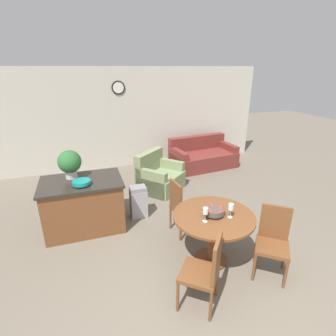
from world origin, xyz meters
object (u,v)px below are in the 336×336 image
Objects in this scene: dining_chair_near_right at (273,238)px; teal_bowl at (81,182)px; armchair at (159,177)px; trash_bin at (138,202)px; dining_table at (213,226)px; dining_chair_near_left at (206,269)px; kitchen_island at (84,204)px; dining_chair_far_side at (182,206)px; wine_glass_left at (205,211)px; wine_glass_right at (231,207)px; potted_plant at (70,163)px; fruit_bowl at (214,211)px; couch at (202,157)px.

dining_chair_near_right is 2.97m from teal_bowl.
armchair is at bearing -38.19° from dining_chair_near_right.
dining_chair_near_right is 2.45m from trash_bin.
dining_chair_near_left is at bearing -123.17° from dining_table.
kitchen_island is at bearing 171.73° from armchair.
dining_chair_far_side is 0.98m from wine_glass_left.
armchair is at bearing 94.35° from wine_glass_right.
potted_plant is at bearing 112.19° from teal_bowl.
potted_plant is (-1.66, 1.79, 0.25)m from wine_glass_left.
fruit_bowl reaches higher than couch.
dining_chair_near_left reaches higher than trash_bin.
dining_table is at bearing -64.66° from trash_bin.
dining_table is at bearing 29.66° from wine_glass_left.
wine_glass_left is 0.33× the size of trash_bin.
dining_chair_near_left reaches higher than armchair.
dining_chair_near_left is 1.00× the size of dining_chair_far_side.
fruit_bowl is 1.39× the size of wine_glass_right.
dining_chair_near_right is at bearing -54.76° from trash_bin.
dining_chair_far_side is at bearing 28.08° from dining_chair_near_left.
armchair reaches higher than dining_table.
armchair is at bearing 25.82° from potted_plant.
armchair is at bearing 86.48° from wine_glass_left.
wine_glass_left reaches higher than trash_bin.
couch is (1.59, 3.64, -0.56)m from fruit_bowl.
fruit_bowl is 2.62m from armchair.
dining_table is 1.17× the size of dining_chair_near_right.
kitchen_island is at bearing 138.92° from dining_table.
teal_bowl reaches higher than dining_chair_far_side.
couch is (3.29, 2.34, -0.67)m from teal_bowl.
kitchen_island is at bearing 138.92° from fruit_bowl.
fruit_bowl is 2.30m from kitchen_island.
dining_chair_near_left is 0.52× the size of couch.
armchair is at bearing 169.26° from dining_chair_far_side.
wine_glass_left is 2.75m from armchair.
dining_chair_near_left is 1.14m from dining_chair_near_right.
dining_chair_near_left is (-0.44, -0.67, -0.07)m from dining_table.
teal_bowl reaches higher than dining_table.
dining_table is 2.57m from potted_plant.
armchair is at bearing 37.11° from teal_bowl.
dining_table is 0.81m from dining_chair_near_left.
wine_glass_right is at bearing -61.36° from trash_bin.
teal_bowl is 0.47× the size of trash_bin.
kitchen_island reaches higher than armchair.
dining_chair_near_right is at bearing -39.01° from kitchen_island.
potted_plant is at bearing 69.73° from dining_chair_near_left.
dining_chair_far_side is at bearing -127.63° from couch.
trash_bin is at bearing 108.21° from wine_glass_left.
wine_glass_right is 0.71× the size of teal_bowl.
teal_bowl reaches higher than armchair.
dining_table is 0.39m from wine_glass_right.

